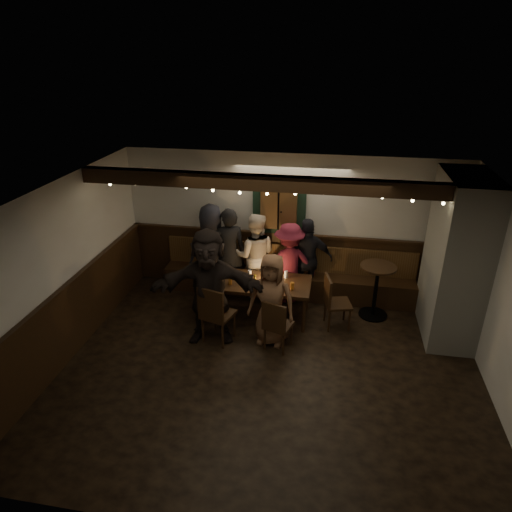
% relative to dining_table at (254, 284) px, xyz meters
% --- Properties ---
extents(room, '(6.02, 5.01, 2.62)m').
position_rel_dining_table_xyz_m(room, '(1.54, 0.02, 0.46)').
color(room, black).
rests_on(room, ground).
extents(dining_table, '(1.89, 0.81, 0.82)m').
position_rel_dining_table_xyz_m(dining_table, '(0.00, 0.00, 0.00)').
color(dining_table, black).
rests_on(dining_table, ground).
extents(chair_near_left, '(0.56, 0.56, 0.99)m').
position_rel_dining_table_xyz_m(chair_near_left, '(-0.45, -0.86, -0.06)').
color(chair_near_left, black).
rests_on(chair_near_left, ground).
extents(chair_near_right, '(0.48, 0.48, 0.86)m').
position_rel_dining_table_xyz_m(chair_near_right, '(0.50, -0.89, -0.14)').
color(chair_near_right, black).
rests_on(chair_near_right, ground).
extents(chair_end, '(0.50, 0.50, 0.91)m').
position_rel_dining_table_xyz_m(chair_end, '(1.33, -0.08, -0.11)').
color(chair_end, black).
rests_on(chair_end, ground).
extents(high_top, '(0.60, 0.60, 0.95)m').
position_rel_dining_table_xyz_m(high_top, '(2.03, 0.38, -0.02)').
color(high_top, black).
rests_on(high_top, ground).
extents(person_a, '(1.00, 0.85, 1.73)m').
position_rel_dining_table_xyz_m(person_a, '(-0.90, 0.70, 0.24)').
color(person_a, '#20212B').
rests_on(person_a, ground).
extents(person_b, '(0.72, 0.59, 1.70)m').
position_rel_dining_table_xyz_m(person_b, '(-0.58, 0.68, 0.23)').
color(person_b, black).
rests_on(person_b, ground).
extents(person_c, '(0.83, 0.68, 1.59)m').
position_rel_dining_table_xyz_m(person_c, '(-0.11, 0.76, 0.18)').
color(person_c, beige).
rests_on(person_c, ground).
extents(person_d, '(1.09, 0.82, 1.50)m').
position_rel_dining_table_xyz_m(person_d, '(0.52, 0.64, 0.13)').
color(person_d, maroon).
rests_on(person_d, ground).
extents(person_e, '(0.97, 0.58, 1.55)m').
position_rel_dining_table_xyz_m(person_e, '(0.83, 0.78, 0.16)').
color(person_e, black).
rests_on(person_e, ground).
extents(person_f, '(1.79, 0.82, 1.86)m').
position_rel_dining_table_xyz_m(person_f, '(-0.55, -0.76, 0.31)').
color(person_f, black).
rests_on(person_f, ground).
extents(person_g, '(0.78, 0.56, 1.49)m').
position_rel_dining_table_xyz_m(person_g, '(0.39, -0.67, 0.13)').
color(person_g, brown).
rests_on(person_g, ground).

